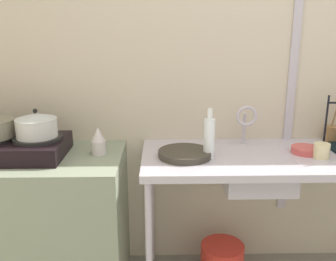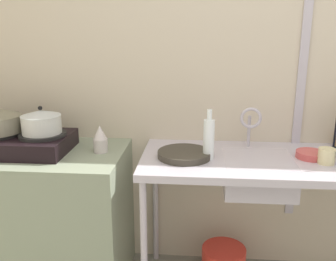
{
  "view_description": "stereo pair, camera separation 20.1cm",
  "coord_description": "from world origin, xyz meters",
  "px_view_note": "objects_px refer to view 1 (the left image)",
  "views": [
    {
      "loc": [
        -0.7,
        -0.83,
        1.52
      ],
      "look_at": [
        -0.66,
        1.11,
        0.98
      ],
      "focal_mm": 39.48,
      "sensor_mm": 36.0,
      "label": 1
    },
    {
      "loc": [
        -0.5,
        -0.83,
        1.52
      ],
      "look_at": [
        -0.66,
        1.11,
        0.98
      ],
      "focal_mm": 39.48,
      "sensor_mm": 36.0,
      "label": 2
    }
  ],
  "objects_px": {
    "frying_pan": "(185,154)",
    "bottle_by_sink": "(209,137)",
    "utensil_jar": "(332,133)",
    "stove": "(14,147)",
    "small_bowl_on_drainboard": "(305,150)",
    "cup_by_rack": "(322,151)",
    "faucet": "(246,119)",
    "percolator": "(98,141)",
    "pot_on_right_burner": "(36,125)",
    "sink_basin": "(256,170)"
  },
  "relations": [
    {
      "from": "pot_on_right_burner",
      "to": "faucet",
      "type": "bearing_deg",
      "value": 7.85
    },
    {
      "from": "frying_pan",
      "to": "small_bowl_on_drainboard",
      "type": "height_order",
      "value": "small_bowl_on_drainboard"
    },
    {
      "from": "faucet",
      "to": "bottle_by_sink",
      "type": "xyz_separation_m",
      "value": [
        -0.24,
        -0.2,
        -0.05
      ]
    },
    {
      "from": "faucet",
      "to": "cup_by_rack",
      "type": "height_order",
      "value": "faucet"
    },
    {
      "from": "percolator",
      "to": "faucet",
      "type": "distance_m",
      "value": 0.87
    },
    {
      "from": "pot_on_right_burner",
      "to": "frying_pan",
      "type": "relative_size",
      "value": 0.76
    },
    {
      "from": "utensil_jar",
      "to": "stove",
      "type": "bearing_deg",
      "value": -172.56
    },
    {
      "from": "cup_by_rack",
      "to": "percolator",
      "type": "bearing_deg",
      "value": 176.06
    },
    {
      "from": "pot_on_right_burner",
      "to": "percolator",
      "type": "height_order",
      "value": "pot_on_right_burner"
    },
    {
      "from": "bottle_by_sink",
      "to": "frying_pan",
      "type": "bearing_deg",
      "value": 174.31
    },
    {
      "from": "percolator",
      "to": "small_bowl_on_drainboard",
      "type": "xyz_separation_m",
      "value": [
        1.17,
        -0.0,
        -0.06
      ]
    },
    {
      "from": "stove",
      "to": "frying_pan",
      "type": "xyz_separation_m",
      "value": [
        0.94,
        -0.02,
        -0.04
      ]
    },
    {
      "from": "sink_basin",
      "to": "bottle_by_sink",
      "type": "height_order",
      "value": "bottle_by_sink"
    },
    {
      "from": "cup_by_rack",
      "to": "bottle_by_sink",
      "type": "distance_m",
      "value": 0.62
    },
    {
      "from": "small_bowl_on_drainboard",
      "to": "faucet",
      "type": "bearing_deg",
      "value": 156.18
    },
    {
      "from": "faucet",
      "to": "utensil_jar",
      "type": "distance_m",
      "value": 0.58
    },
    {
      "from": "stove",
      "to": "frying_pan",
      "type": "bearing_deg",
      "value": -1.51
    },
    {
      "from": "stove",
      "to": "small_bowl_on_drainboard",
      "type": "distance_m",
      "value": 1.62
    },
    {
      "from": "percolator",
      "to": "bottle_by_sink",
      "type": "distance_m",
      "value": 0.61
    },
    {
      "from": "utensil_jar",
      "to": "percolator",
      "type": "bearing_deg",
      "value": -171.21
    },
    {
      "from": "frying_pan",
      "to": "percolator",
      "type": "bearing_deg",
      "value": 174.01
    },
    {
      "from": "frying_pan",
      "to": "stove",
      "type": "bearing_deg",
      "value": 178.49
    },
    {
      "from": "bottle_by_sink",
      "to": "small_bowl_on_drainboard",
      "type": "bearing_deg",
      "value": 6.22
    },
    {
      "from": "sink_basin",
      "to": "faucet",
      "type": "bearing_deg",
      "value": 99.33
    },
    {
      "from": "frying_pan",
      "to": "small_bowl_on_drainboard",
      "type": "distance_m",
      "value": 0.69
    },
    {
      "from": "sink_basin",
      "to": "cup_by_rack",
      "type": "xyz_separation_m",
      "value": [
        0.34,
        -0.04,
        0.13
      ]
    },
    {
      "from": "sink_basin",
      "to": "cup_by_rack",
      "type": "bearing_deg",
      "value": -7.28
    },
    {
      "from": "stove",
      "to": "frying_pan",
      "type": "height_order",
      "value": "stove"
    },
    {
      "from": "frying_pan",
      "to": "bottle_by_sink",
      "type": "distance_m",
      "value": 0.16
    },
    {
      "from": "cup_by_rack",
      "to": "utensil_jar",
      "type": "bearing_deg",
      "value": 57.71
    },
    {
      "from": "pot_on_right_burner",
      "to": "small_bowl_on_drainboard",
      "type": "relative_size",
      "value": 1.39
    },
    {
      "from": "frying_pan",
      "to": "small_bowl_on_drainboard",
      "type": "xyz_separation_m",
      "value": [
        0.69,
        0.05,
        0.0
      ]
    },
    {
      "from": "small_bowl_on_drainboard",
      "to": "bottle_by_sink",
      "type": "distance_m",
      "value": 0.57
    },
    {
      "from": "percolator",
      "to": "utensil_jar",
      "type": "bearing_deg",
      "value": 8.79
    },
    {
      "from": "faucet",
      "to": "small_bowl_on_drainboard",
      "type": "height_order",
      "value": "faucet"
    },
    {
      "from": "bottle_by_sink",
      "to": "utensil_jar",
      "type": "relative_size",
      "value": 1.2
    },
    {
      "from": "pot_on_right_burner",
      "to": "sink_basin",
      "type": "bearing_deg",
      "value": -0.72
    },
    {
      "from": "pot_on_right_burner",
      "to": "percolator",
      "type": "distance_m",
      "value": 0.34
    },
    {
      "from": "pot_on_right_burner",
      "to": "utensil_jar",
      "type": "bearing_deg",
      "value": 8.0
    },
    {
      "from": "pot_on_right_burner",
      "to": "frying_pan",
      "type": "height_order",
      "value": "pot_on_right_burner"
    },
    {
      "from": "cup_by_rack",
      "to": "utensil_jar",
      "type": "relative_size",
      "value": 0.38
    },
    {
      "from": "small_bowl_on_drainboard",
      "to": "stove",
      "type": "bearing_deg",
      "value": -179.19
    },
    {
      "from": "faucet",
      "to": "frying_pan",
      "type": "bearing_deg",
      "value": -153.37
    },
    {
      "from": "sink_basin",
      "to": "percolator",
      "type": "bearing_deg",
      "value": 177.36
    },
    {
      "from": "pot_on_right_burner",
      "to": "frying_pan",
      "type": "distance_m",
      "value": 0.82
    },
    {
      "from": "faucet",
      "to": "cup_by_rack",
      "type": "xyz_separation_m",
      "value": [
        0.37,
        -0.22,
        -0.13
      ]
    },
    {
      "from": "cup_by_rack",
      "to": "utensil_jar",
      "type": "xyz_separation_m",
      "value": [
        0.19,
        0.3,
        0.01
      ]
    },
    {
      "from": "percolator",
      "to": "faucet",
      "type": "xyz_separation_m",
      "value": [
        0.85,
        0.14,
        0.09
      ]
    },
    {
      "from": "sink_basin",
      "to": "utensil_jar",
      "type": "xyz_separation_m",
      "value": [
        0.53,
        0.26,
        0.14
      ]
    },
    {
      "from": "pot_on_right_burner",
      "to": "faucet",
      "type": "height_order",
      "value": "pot_on_right_burner"
    }
  ]
}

